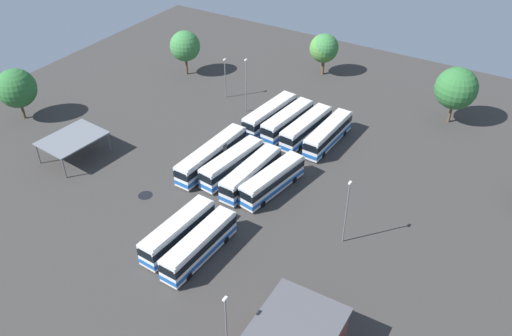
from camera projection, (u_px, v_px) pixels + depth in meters
The scene contains 24 objects.
ground_plane at pixel (241, 178), 78.08m from camera, with size 109.37×109.37×0.00m, color #383533.
bus_row0_slot0 at pixel (270, 115), 89.35m from camera, with size 12.36×3.68×3.60m.
bus_row0_slot1 at pixel (288, 121), 87.70m from camera, with size 11.81×3.67×3.60m.
bus_row0_slot2 at pixel (306, 128), 85.93m from camera, with size 12.00×3.54×3.60m.
bus_row0_slot3 at pixel (328, 134), 84.39m from camera, with size 12.03×2.98×3.60m.
bus_row1_slot0 at pixel (212, 155), 79.63m from camera, with size 14.49×3.06×3.60m.
bus_row1_slot1 at pixel (232, 163), 77.90m from camera, with size 11.89×3.87×3.60m.
bus_row1_slot2 at pixel (251, 173), 75.87m from camera, with size 12.11×3.07×3.60m.
bus_row1_slot3 at pixel (272, 180), 74.58m from camera, with size 11.78×4.29×3.60m.
bus_row2_slot2 at pixel (178, 231), 66.05m from camera, with size 11.55×3.15×3.60m.
bus_row2_slot3 at pixel (200, 245), 64.10m from camera, with size 11.88×2.95×3.60m.
maintenance_shelter at pixel (72, 139), 80.52m from camera, with size 9.59×7.51×3.57m.
lamp_post_near_entrance at pixel (346, 210), 64.43m from camera, with size 0.56×0.28×9.33m.
lamp_post_by_building at pixel (246, 84), 91.01m from camera, with size 0.56×0.28×9.77m.
lamp_post_mid_lot at pixel (225, 76), 95.83m from camera, with size 0.56×0.28×7.53m.
lamp_post_far_corner at pixel (226, 324), 51.51m from camera, with size 0.56×0.28×8.28m.
tree_north_edge at pixel (325, 48), 102.78m from camera, with size 5.31×5.31×8.25m.
tree_northwest at pixel (456, 88), 87.44m from camera, with size 6.95×6.95×9.82m.
tree_west_edge at pixel (185, 46), 102.71m from camera, with size 5.82×5.82×8.78m.
tree_east_edge at pixel (324, 48), 103.02m from camera, with size 5.51×5.51×8.14m.
tree_northeast at pixel (16, 88), 88.80m from camera, with size 6.54×6.54×8.99m.
puddle_near_shelter at pixel (176, 226), 69.74m from camera, with size 2.67×2.67×0.01m, color black.
puddle_centre_drain at pixel (145, 195), 74.88m from camera, with size 2.05×2.05×0.01m, color black.
puddle_between_rows at pixel (266, 112), 93.83m from camera, with size 3.10×3.10×0.01m, color black.
Camera 1 is at (52.18, 34.52, 46.80)m, focal length 37.68 mm.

